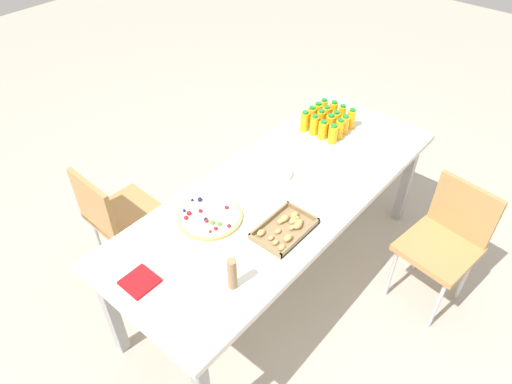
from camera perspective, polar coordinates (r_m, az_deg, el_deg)
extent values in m
plane|color=#B2A899|center=(3.21, 2.74, -9.93)|extent=(12.00, 12.00, 0.00)
cube|color=silver|center=(2.68, 3.23, -0.03)|extent=(2.21, 0.86, 0.04)
cube|color=#99999E|center=(3.74, 8.52, 5.78)|extent=(0.06, 0.06, 0.71)
cube|color=#99999E|center=(2.70, -17.32, -13.86)|extent=(0.06, 0.06, 0.71)
cube|color=#99999E|center=(3.51, 17.98, 1.27)|extent=(0.06, 0.06, 0.71)
cube|color=#B7844C|center=(2.94, 21.47, -6.53)|extent=(0.45, 0.45, 0.04)
cube|color=#B7844C|center=(2.95, 24.19, -2.15)|extent=(0.08, 0.38, 0.38)
cylinder|color=silver|center=(2.99, 21.31, -12.93)|extent=(0.02, 0.02, 0.41)
cylinder|color=silver|center=(3.05, 16.27, -9.64)|extent=(0.02, 0.02, 0.41)
cylinder|color=silver|center=(3.19, 24.28, -9.51)|extent=(0.02, 0.02, 0.41)
cylinder|color=silver|center=(3.26, 19.53, -6.54)|extent=(0.02, 0.02, 0.41)
cube|color=#B7844C|center=(3.06, -15.67, -2.62)|extent=(0.41, 0.41, 0.04)
cube|color=#B7844C|center=(2.88, -19.28, -1.72)|extent=(0.04, 0.38, 0.38)
cylinder|color=silver|center=(3.38, -14.32, -2.98)|extent=(0.02, 0.02, 0.41)
cylinder|color=silver|center=(3.19, -10.90, -5.72)|extent=(0.02, 0.02, 0.41)
cylinder|color=silver|center=(3.29, -18.76, -5.78)|extent=(0.02, 0.02, 0.41)
cylinder|color=silver|center=(3.08, -15.53, -8.83)|extent=(0.02, 0.02, 0.41)
cylinder|color=#F9AF14|center=(3.30, 8.29, 10.10)|extent=(0.05, 0.05, 0.12)
cylinder|color=#1E8C33|center=(3.27, 8.40, 11.14)|extent=(0.04, 0.04, 0.02)
cylinder|color=#F9AB14|center=(3.24, 7.56, 9.58)|extent=(0.06, 0.06, 0.13)
cylinder|color=#1E8C33|center=(3.20, 7.67, 10.69)|extent=(0.04, 0.04, 0.02)
cylinder|color=#F8AE14|center=(3.19, 6.82, 9.13)|extent=(0.06, 0.06, 0.13)
cylinder|color=#1E8C33|center=(3.15, 6.93, 10.25)|extent=(0.04, 0.04, 0.02)
cylinder|color=#FAAB14|center=(3.14, 5.98, 8.58)|extent=(0.06, 0.06, 0.13)
cylinder|color=#1E8C33|center=(3.10, 6.07, 9.71)|extent=(0.04, 0.04, 0.02)
cylinder|color=#F9AE14|center=(3.27, 9.47, 9.70)|extent=(0.06, 0.06, 0.13)
cylinder|color=#1E8C33|center=(3.23, 9.61, 10.84)|extent=(0.04, 0.04, 0.02)
cylinder|color=#FAAE14|center=(3.22, 8.60, 9.18)|extent=(0.06, 0.06, 0.13)
cylinder|color=#1E8C33|center=(3.18, 8.73, 10.27)|extent=(0.04, 0.04, 0.02)
cylinder|color=#F9AE14|center=(3.16, 7.95, 8.68)|extent=(0.05, 0.05, 0.13)
cylinder|color=#1E8C33|center=(3.12, 8.08, 9.82)|extent=(0.04, 0.04, 0.02)
cylinder|color=#F9AF14|center=(3.10, 7.15, 8.10)|extent=(0.06, 0.06, 0.13)
cylinder|color=#1E8C33|center=(3.06, 7.26, 9.24)|extent=(0.04, 0.04, 0.02)
cylinder|color=#FAAC14|center=(3.24, 10.48, 9.26)|extent=(0.05, 0.05, 0.13)
cylinder|color=#1E8C33|center=(3.20, 10.63, 10.36)|extent=(0.03, 0.03, 0.02)
cylinder|color=#F9AD14|center=(3.18, 9.73, 8.59)|extent=(0.06, 0.06, 0.12)
cylinder|color=#1E8C33|center=(3.15, 9.87, 9.62)|extent=(0.04, 0.04, 0.02)
cylinder|color=#F9AB14|center=(3.12, 9.08, 8.12)|extent=(0.06, 0.06, 0.13)
cylinder|color=#1E8C33|center=(3.08, 9.23, 9.26)|extent=(0.04, 0.04, 0.02)
cylinder|color=#F9AE14|center=(3.07, 8.19, 7.50)|extent=(0.06, 0.06, 0.12)
cylinder|color=#1E8C33|center=(3.04, 8.31, 8.55)|extent=(0.04, 0.04, 0.02)
cylinder|color=#FAAE14|center=(3.21, 11.60, 8.75)|extent=(0.06, 0.06, 0.13)
cylinder|color=#1E8C33|center=(3.17, 11.78, 9.86)|extent=(0.04, 0.04, 0.02)
cylinder|color=#F9AC14|center=(3.15, 10.80, 8.10)|extent=(0.06, 0.06, 0.12)
cylinder|color=#1E8C33|center=(3.12, 10.96, 9.12)|extent=(0.04, 0.04, 0.02)
cylinder|color=#F9AB14|center=(3.09, 10.20, 7.57)|extent=(0.05, 0.05, 0.13)
cylinder|color=#1E8C33|center=(3.06, 10.35, 8.67)|extent=(0.03, 0.03, 0.02)
cylinder|color=#F9AF14|center=(3.04, 9.42, 6.97)|extent=(0.06, 0.06, 0.12)
cylinder|color=#1E8C33|center=(3.01, 9.56, 8.02)|extent=(0.04, 0.04, 0.02)
cylinder|color=tan|center=(2.50, -5.68, -3.05)|extent=(0.35, 0.35, 0.02)
cylinder|color=white|center=(2.49, -5.69, -2.85)|extent=(0.32, 0.32, 0.01)
sphere|color=#1E1947|center=(2.57, -6.93, -0.92)|extent=(0.03, 0.03, 0.03)
sphere|color=red|center=(2.47, -8.60, -3.15)|extent=(0.02, 0.02, 0.02)
sphere|color=#1E1947|center=(2.45, -6.20, -3.36)|extent=(0.02, 0.02, 0.02)
sphere|color=red|center=(2.39, -5.66, -4.85)|extent=(0.02, 0.02, 0.02)
sphere|color=red|center=(2.50, -6.85, -2.31)|extent=(0.02, 0.02, 0.02)
sphere|color=red|center=(2.40, -4.96, -4.49)|extent=(0.02, 0.02, 0.02)
sphere|color=red|center=(2.51, -3.63, -1.90)|extent=(0.02, 0.02, 0.02)
sphere|color=red|center=(2.44, -6.09, -3.57)|extent=(0.02, 0.02, 0.02)
sphere|color=red|center=(2.49, -8.25, -2.59)|extent=(0.03, 0.03, 0.03)
sphere|color=#1E1947|center=(2.57, -7.86, -1.00)|extent=(0.02, 0.02, 0.02)
sphere|color=red|center=(2.41, -3.35, -4.19)|extent=(0.02, 0.02, 0.02)
sphere|color=#66B238|center=(2.43, -5.40, -3.74)|extent=(0.03, 0.03, 0.03)
sphere|color=#66B238|center=(2.42, -4.53, -3.91)|extent=(0.03, 0.03, 0.03)
sphere|color=#1E1947|center=(2.52, -8.82, -2.27)|extent=(0.02, 0.02, 0.02)
cube|color=olive|center=(2.42, 3.50, -4.74)|extent=(0.33, 0.22, 0.01)
cube|color=olive|center=(2.46, 1.64, -3.42)|extent=(0.33, 0.01, 0.03)
cube|color=olive|center=(2.37, 5.46, -5.64)|extent=(0.33, 0.01, 0.03)
cube|color=olive|center=(2.51, 5.77, -2.51)|extent=(0.01, 0.22, 0.03)
cube|color=olive|center=(2.33, 1.07, -6.67)|extent=(0.01, 0.22, 0.03)
ellipsoid|color=tan|center=(2.45, 4.61, -3.52)|extent=(0.05, 0.04, 0.03)
ellipsoid|color=tan|center=(2.38, 0.61, -5.04)|extent=(0.05, 0.03, 0.03)
ellipsoid|color=tan|center=(2.45, 5.34, -3.73)|extent=(0.05, 0.03, 0.03)
ellipsoid|color=tan|center=(2.45, 3.05, -3.58)|extent=(0.04, 0.03, 0.02)
ellipsoid|color=tan|center=(2.34, 2.44, -6.21)|extent=(0.03, 0.02, 0.02)
ellipsoid|color=tan|center=(2.48, 4.76, -2.80)|extent=(0.05, 0.04, 0.03)
ellipsoid|color=tan|center=(2.36, 1.86, -5.66)|extent=(0.03, 0.02, 0.02)
ellipsoid|color=tan|center=(2.47, 5.05, -3.25)|extent=(0.03, 0.02, 0.02)
ellipsoid|color=tan|center=(2.46, 3.53, -3.25)|extent=(0.05, 0.04, 0.03)
ellipsoid|color=tan|center=(2.32, 3.19, -6.85)|extent=(0.04, 0.03, 0.02)
ellipsoid|color=tan|center=(2.42, 4.43, -4.34)|extent=(0.04, 0.03, 0.02)
ellipsoid|color=tan|center=(2.40, 2.72, -4.82)|extent=(0.04, 0.03, 0.02)
ellipsoid|color=tan|center=(2.36, 3.94, -5.66)|extent=(0.05, 0.04, 0.03)
ellipsoid|color=tan|center=(2.43, 5.16, -4.09)|extent=(0.06, 0.04, 0.03)
cylinder|color=silver|center=(2.77, 2.59, 2.19)|extent=(0.18, 0.18, 0.00)
cylinder|color=silver|center=(2.77, 2.59, 2.28)|extent=(0.18, 0.18, 0.00)
cylinder|color=silver|center=(2.76, 2.59, 2.36)|extent=(0.18, 0.18, 0.00)
cylinder|color=silver|center=(2.76, 2.60, 2.44)|extent=(0.18, 0.18, 0.00)
cylinder|color=silver|center=(2.76, 2.60, 2.52)|extent=(0.18, 0.18, 0.00)
cube|color=red|center=(2.26, -14.10, -10.64)|extent=(0.15, 0.15, 0.01)
cylinder|color=#9E7A56|center=(2.12, -2.95, -10.03)|extent=(0.04, 0.04, 0.18)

